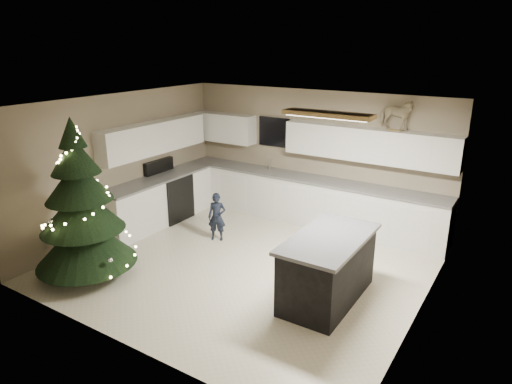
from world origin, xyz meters
TOP-DOWN VIEW (x-y plane):
  - ground_plane at (0.00, 0.00)m, footprint 5.50×5.50m
  - room_shell at (0.02, 0.00)m, footprint 5.52×5.02m
  - cabinetry at (-0.91, 1.65)m, footprint 5.50×3.20m
  - island at (1.56, -0.24)m, footprint 0.90×1.70m
  - bar_stool at (1.01, 0.45)m, footprint 0.37×0.37m
  - christmas_tree at (-1.85, -1.60)m, footprint 1.55×1.50m
  - toddler at (-0.97, 0.55)m, footprint 0.38×0.33m
  - rocking_horse at (1.59, 2.33)m, footprint 0.62×0.29m

SIDE VIEW (x-z plane):
  - ground_plane at x=0.00m, z-range 0.00..0.00m
  - toddler at x=-0.97m, z-range 0.00..0.89m
  - island at x=1.56m, z-range 0.00..0.95m
  - bar_stool at x=1.01m, z-range 0.18..0.88m
  - cabinetry at x=-0.91m, z-range -0.24..1.76m
  - christmas_tree at x=-1.85m, z-range -0.22..2.26m
  - room_shell at x=0.02m, z-range 0.44..3.05m
  - rocking_horse at x=1.59m, z-range 2.01..2.55m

